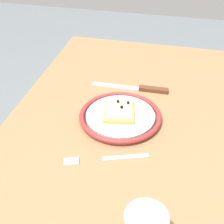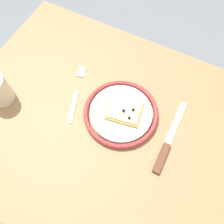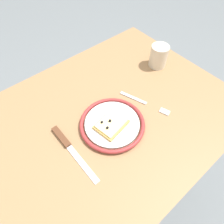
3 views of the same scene
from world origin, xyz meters
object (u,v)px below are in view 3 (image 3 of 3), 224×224
cup (159,56)px  knife (67,144)px  pizza_slice_near (110,125)px  dining_table (103,135)px  fork (145,103)px  plate (112,124)px

cup → knife: bearing=8.5°
pizza_slice_near → cup: (-0.37, -0.12, 0.02)m
dining_table → pizza_slice_near: 0.15m
pizza_slice_near → fork: size_ratio=0.58×
pizza_slice_near → plate: bearing=-157.7°
dining_table → plate: (-0.01, 0.05, 0.13)m
knife → fork: knife is taller
knife → pizza_slice_near: bearing=163.4°
pizza_slice_near → fork: bearing=-179.1°
plate → knife: size_ratio=0.93×
plate → pizza_slice_near: (0.01, 0.01, 0.01)m
plate → pizza_slice_near: 0.02m
plate → pizza_slice_near: bearing=22.3°
knife → plate: bearing=166.4°
plate → cup: (-0.35, -0.12, 0.04)m
fork → pizza_slice_near: bearing=0.9°
fork → cup: size_ratio=2.06×
dining_table → pizza_slice_near: bearing=85.1°
pizza_slice_near → fork: pizza_slice_near is taller
dining_table → pizza_slice_near: pizza_slice_near is taller
dining_table → plate: plate is taller
dining_table → fork: 0.21m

